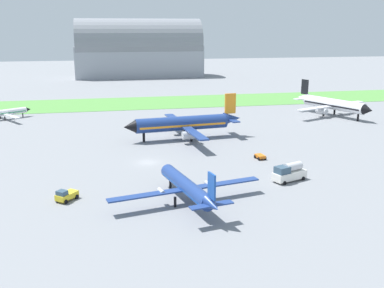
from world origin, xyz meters
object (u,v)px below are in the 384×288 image
(pushback_tug_by_runway, at_px, (66,195))
(airplane_parked_jet_far, at_px, (332,104))
(airplane_midfield_jet, at_px, (184,124))
(airplane_foreground_turboprop, at_px, (187,186))
(baggage_cart_midfield, at_px, (260,156))
(airplane_taxiing_turboprop, at_px, (4,112))
(fuel_truck_near_gate, at_px, (289,172))

(pushback_tug_by_runway, bearing_deg, airplane_parked_jet_far, 166.14)
(airplane_midfield_jet, xyz_separation_m, airplane_foreground_turboprop, (-7.15, -40.84, -1.13))
(pushback_tug_by_runway, bearing_deg, airplane_foreground_turboprop, 115.42)
(airplane_midfield_jet, bearing_deg, baggage_cart_midfield, 115.58)
(baggage_cart_midfield, relative_size, pushback_tug_by_runway, 0.67)
(airplane_foreground_turboprop, bearing_deg, baggage_cart_midfield, -55.54)
(airplane_taxiing_turboprop, relative_size, baggage_cart_midfield, 6.54)
(airplane_foreground_turboprop, height_order, fuel_truck_near_gate, airplane_foreground_turboprop)
(airplane_taxiing_turboprop, xyz_separation_m, airplane_foreground_turboprop, (41.32, -75.18, 0.62))
(airplane_taxiing_turboprop, relative_size, airplane_foreground_turboprop, 0.69)
(airplane_parked_jet_far, bearing_deg, baggage_cart_midfield, -65.96)
(airplane_taxiing_turboprop, distance_m, fuel_truck_near_gate, 91.93)
(airplane_parked_jet_far, bearing_deg, airplane_foreground_turboprop, -65.99)
(airplane_taxiing_turboprop, bearing_deg, fuel_truck_near_gate, -81.13)
(airplane_parked_jet_far, height_order, baggage_cart_midfield, airplane_parked_jet_far)
(airplane_taxiing_turboprop, relative_size, fuel_truck_near_gate, 2.47)
(airplane_midfield_jet, bearing_deg, fuel_truck_near_gate, 104.37)
(airplane_midfield_jet, relative_size, pushback_tug_by_runway, 7.80)
(airplane_foreground_turboprop, relative_size, fuel_truck_near_gate, 3.61)
(airplane_parked_jet_far, xyz_separation_m, airplane_taxiing_turboprop, (-98.95, 14.25, -1.53))
(airplane_taxiing_turboprop, xyz_separation_m, pushback_tug_by_runway, (22.65, -70.40, -1.24))
(baggage_cart_midfield, bearing_deg, airplane_taxiing_turboprop, -140.58)
(airplane_parked_jet_far, bearing_deg, fuel_truck_near_gate, -57.36)
(airplane_midfield_jet, distance_m, pushback_tug_by_runway, 44.45)
(fuel_truck_near_gate, distance_m, pushback_tug_by_runway, 38.66)
(airplane_parked_jet_far, bearing_deg, airplane_midfield_jet, -90.89)
(airplane_parked_jet_far, relative_size, baggage_cart_midfield, 10.49)
(airplane_taxiing_turboprop, bearing_deg, airplane_foreground_turboprop, -94.13)
(baggage_cart_midfield, bearing_deg, airplane_foreground_turboprop, -52.25)
(airplane_parked_jet_far, xyz_separation_m, baggage_cart_midfield, (-38.03, -40.25, -3.11))
(airplane_foreground_turboprop, xyz_separation_m, fuel_truck_near_gate, (19.94, 6.63, -1.18))
(airplane_parked_jet_far, height_order, airplane_taxiing_turboprop, airplane_parked_jet_far)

